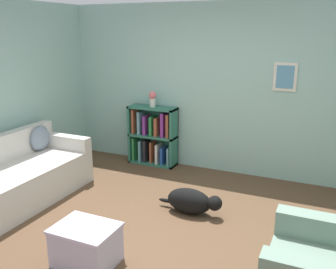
{
  "coord_description": "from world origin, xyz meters",
  "views": [
    {
      "loc": [
        1.68,
        -3.3,
        2.2
      ],
      "look_at": [
        0.0,
        0.4,
        1.05
      ],
      "focal_mm": 40.0,
      "sensor_mm": 36.0,
      "label": 1
    }
  ],
  "objects_px": {
    "vase": "(153,98)",
    "bookshelf": "(153,136)",
    "dog": "(191,201)",
    "coffee_table": "(86,244)",
    "couch": "(14,180)"
  },
  "relations": [
    {
      "from": "vase",
      "to": "bookshelf",
      "type": "bearing_deg",
      "value": 110.86
    },
    {
      "from": "bookshelf",
      "to": "dog",
      "type": "relative_size",
      "value": 1.15
    },
    {
      "from": "bookshelf",
      "to": "vase",
      "type": "xyz_separation_m",
      "value": [
        0.01,
        -0.01,
        0.64
      ]
    },
    {
      "from": "bookshelf",
      "to": "vase",
      "type": "relative_size",
      "value": 3.88
    },
    {
      "from": "dog",
      "to": "coffee_table",
      "type": "bearing_deg",
      "value": -111.91
    },
    {
      "from": "couch",
      "to": "dog",
      "type": "xyz_separation_m",
      "value": [
        2.21,
        0.66,
        -0.15
      ]
    },
    {
      "from": "couch",
      "to": "vase",
      "type": "distance_m",
      "value": 2.42
    },
    {
      "from": "coffee_table",
      "to": "dog",
      "type": "distance_m",
      "value": 1.49
    },
    {
      "from": "couch",
      "to": "vase",
      "type": "xyz_separation_m",
      "value": [
        0.98,
        2.06,
        0.81
      ]
    },
    {
      "from": "coffee_table",
      "to": "dog",
      "type": "xyz_separation_m",
      "value": [
        0.55,
        1.38,
        -0.05
      ]
    },
    {
      "from": "dog",
      "to": "vase",
      "type": "distance_m",
      "value": 2.09
    },
    {
      "from": "bookshelf",
      "to": "dog",
      "type": "bearing_deg",
      "value": -48.88
    },
    {
      "from": "couch",
      "to": "bookshelf",
      "type": "distance_m",
      "value": 2.3
    },
    {
      "from": "couch",
      "to": "bookshelf",
      "type": "xyz_separation_m",
      "value": [
        0.98,
        2.07,
        0.16
      ]
    },
    {
      "from": "vase",
      "to": "dog",
      "type": "bearing_deg",
      "value": -48.72
    }
  ]
}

